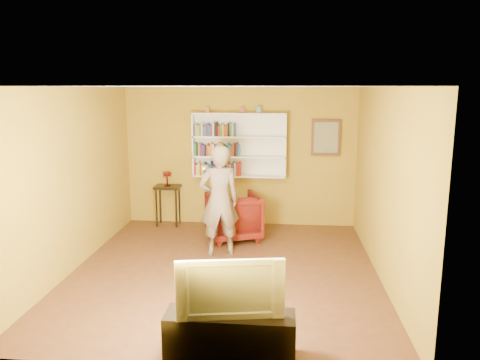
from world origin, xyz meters
name	(u,v)px	position (x,y,z in m)	size (l,w,h in m)	color
room_shell	(224,205)	(0.00, 0.00, 1.02)	(5.30, 5.80, 2.88)	#4B2A18
bookshelf	(240,145)	(0.00, 2.41, 1.59)	(1.80, 0.29, 1.23)	white
books_row_lower	(218,169)	(-0.40, 2.30, 1.13)	(0.89, 0.19, 0.27)	red
books_row_middle	(217,150)	(-0.42, 2.31, 1.51)	(0.88, 0.19, 0.26)	#166736
books_row_upper	(215,130)	(-0.47, 2.30, 1.89)	(0.80, 0.19, 0.27)	navy
ornament_left	(207,110)	(-0.61, 2.35, 2.27)	(0.08, 0.08, 0.10)	#A45F2F
ornament_centre	(243,110)	(0.06, 2.35, 2.27)	(0.08, 0.08, 0.10)	maroon
ornament_right	(259,110)	(0.37, 2.35, 2.27)	(0.09, 0.09, 0.12)	slate
framed_painting	(326,138)	(1.65, 2.46, 1.75)	(0.55, 0.05, 0.70)	#4E2D16
console_table	(168,192)	(-1.40, 2.25, 0.66)	(0.49, 0.37, 0.80)	black
ruby_lustre	(167,175)	(-1.40, 2.25, 1.00)	(0.18, 0.18, 0.28)	maroon
armchair	(233,216)	(-0.03, 1.51, 0.41)	(0.89, 0.91, 0.83)	#450604
person	(219,201)	(-0.17, 0.70, 0.90)	(0.66, 0.43, 1.80)	#6E5E51
game_remote	(204,168)	(-0.35, 0.38, 1.49)	(0.04, 0.15, 0.04)	white
tv_cabinet	(230,335)	(0.33, -2.25, 0.23)	(1.31, 0.39, 0.47)	black
television	(230,285)	(0.33, -2.25, 0.77)	(1.06, 0.14, 0.61)	black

